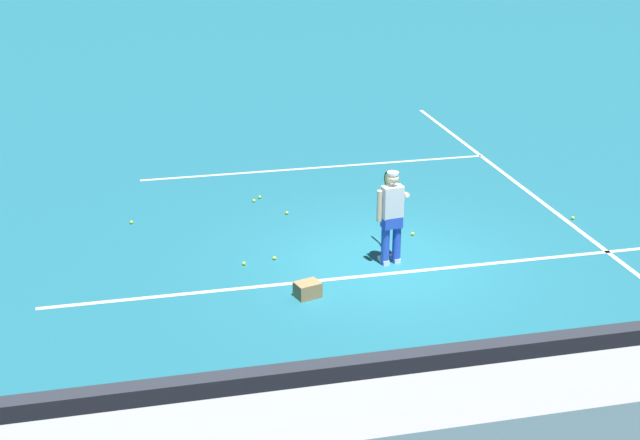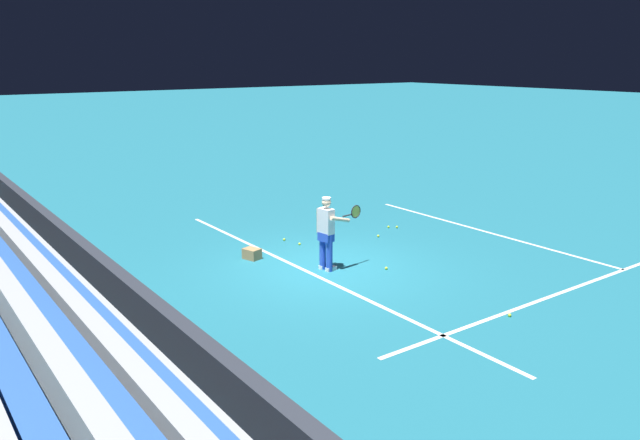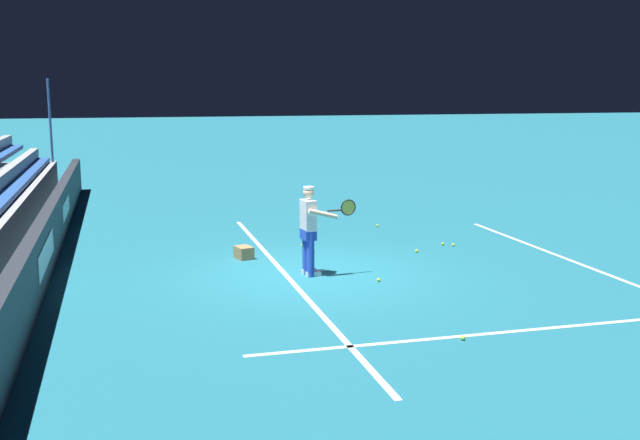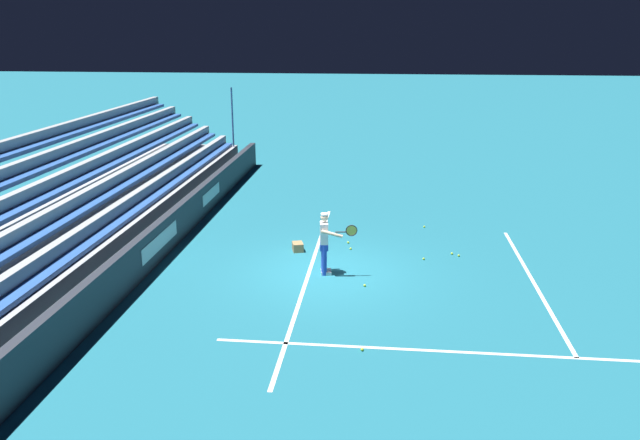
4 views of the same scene
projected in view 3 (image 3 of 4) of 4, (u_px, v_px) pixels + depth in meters
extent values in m
plane|color=#1E6B7F|center=(312.00, 274.00, 14.43)|extent=(160.00, 160.00, 0.00)
cube|color=white|center=(286.00, 276.00, 14.30)|extent=(12.00, 0.10, 0.01)
cube|color=white|center=(629.00, 321.00, 11.53)|extent=(0.10, 12.00, 0.01)
cube|color=white|center=(563.00, 258.00, 15.82)|extent=(8.22, 0.10, 0.01)
cube|color=#2D333D|center=(37.00, 262.00, 13.07)|extent=(27.60, 0.24, 1.10)
cube|color=silver|center=(46.00, 254.00, 13.44)|extent=(2.80, 0.01, 0.44)
cube|color=silver|center=(66.00, 208.00, 18.57)|extent=(2.20, 0.01, 0.40)
cylinder|color=#4C70B2|center=(51.00, 137.00, 24.75)|extent=(0.08, 0.08, 3.85)
cylinder|color=blue|center=(306.00, 252.00, 14.36)|extent=(0.15, 0.15, 0.88)
cylinder|color=blue|center=(310.00, 254.00, 14.16)|extent=(0.15, 0.15, 0.88)
cube|color=white|center=(309.00, 271.00, 14.46)|extent=(0.15, 0.29, 0.09)
cube|color=white|center=(313.00, 274.00, 14.26)|extent=(0.15, 0.29, 0.09)
cube|color=blue|center=(308.00, 234.00, 14.20)|extent=(0.37, 0.26, 0.20)
cube|color=white|center=(308.00, 215.00, 14.14)|extent=(0.38, 0.26, 0.58)
sphere|color=beige|center=(309.00, 193.00, 14.07)|extent=(0.21, 0.21, 0.21)
cylinder|color=white|center=(309.00, 188.00, 14.05)|extent=(0.20, 0.20, 0.05)
cylinder|color=beige|center=(303.00, 215.00, 14.37)|extent=(0.09, 0.09, 0.56)
cylinder|color=beige|center=(323.00, 214.00, 13.98)|extent=(0.17, 0.59, 0.24)
cylinder|color=black|center=(335.00, 210.00, 14.06)|extent=(0.07, 0.30, 0.03)
torus|color=black|center=(348.00, 207.00, 14.16)|extent=(0.07, 0.31, 0.31)
cylinder|color=#D6D14C|center=(348.00, 207.00, 14.16)|extent=(0.04, 0.27, 0.27)
cube|color=#A87F51|center=(244.00, 253.00, 15.71)|extent=(0.47, 0.40, 0.26)
sphere|color=#CCE533|center=(377.00, 226.00, 19.32)|extent=(0.07, 0.07, 0.07)
sphere|color=#CCE533|center=(443.00, 244.00, 17.05)|extent=(0.07, 0.07, 0.07)
sphere|color=#CCE533|center=(303.00, 245.00, 16.90)|extent=(0.07, 0.07, 0.07)
sphere|color=#CCE533|center=(417.00, 251.00, 16.32)|extent=(0.07, 0.07, 0.07)
sphere|color=#CCE533|center=(463.00, 338.00, 10.65)|extent=(0.07, 0.07, 0.07)
sphere|color=#CCE533|center=(313.00, 250.00, 16.39)|extent=(0.07, 0.07, 0.07)
sphere|color=#CCE533|center=(379.00, 280.00, 13.86)|extent=(0.07, 0.07, 0.07)
sphere|color=#CCE533|center=(453.00, 245.00, 16.95)|extent=(0.07, 0.07, 0.07)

